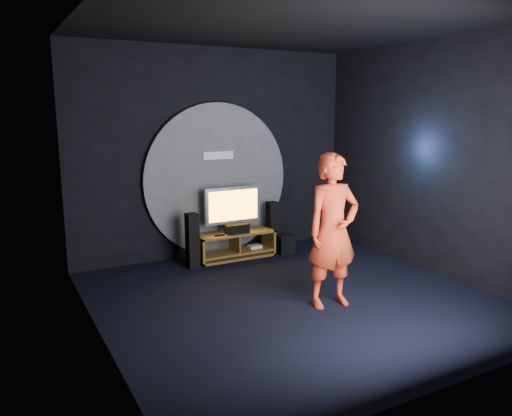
{
  "coord_description": "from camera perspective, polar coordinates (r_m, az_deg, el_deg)",
  "views": [
    {
      "loc": [
        -3.45,
        -5.31,
        2.49
      ],
      "look_at": [
        -0.0,
        1.05,
        1.05
      ],
      "focal_mm": 35.0,
      "sensor_mm": 36.0,
      "label": 1
    }
  ],
  "objects": [
    {
      "name": "floor",
      "position": [
        6.8,
        4.3,
        -10.24
      ],
      "size": [
        5.0,
        5.0,
        0.0
      ],
      "primitive_type": "plane",
      "color": "black",
      "rests_on": "ground"
    },
    {
      "name": "ceiling",
      "position": [
        6.41,
        4.79,
        20.34
      ],
      "size": [
        5.0,
        5.0,
        0.01
      ],
      "primitive_type": "cube",
      "color": "black",
      "rests_on": "back_wall"
    },
    {
      "name": "tv",
      "position": [
        8.4,
        -2.66,
        0.1
      ],
      "size": [
        1.0,
        0.22,
        0.76
      ],
      "color": "#B7B7BF",
      "rests_on": "media_console"
    },
    {
      "name": "back_wall",
      "position": [
        8.57,
        -4.64,
        6.27
      ],
      "size": [
        5.0,
        0.04,
        3.5
      ],
      "primitive_type": "cube",
      "color": "black",
      "rests_on": "ground"
    },
    {
      "name": "right_wall",
      "position": [
        8.01,
        19.8,
        5.3
      ],
      "size": [
        0.04,
        5.0,
        3.5
      ],
      "primitive_type": "cube",
      "color": "black",
      "rests_on": "ground"
    },
    {
      "name": "front_wall",
      "position": [
        4.51,
        22.07,
        1.0
      ],
      "size": [
        5.0,
        0.04,
        3.5
      ],
      "primitive_type": "cube",
      "color": "black",
      "rests_on": "ground"
    },
    {
      "name": "remote",
      "position": [
        8.19,
        -4.16,
        -3.12
      ],
      "size": [
        0.18,
        0.05,
        0.02
      ],
      "primitive_type": "cube",
      "color": "black",
      "rests_on": "media_console"
    },
    {
      "name": "left_wall",
      "position": [
        5.44,
        -18.18,
        2.89
      ],
      "size": [
        0.04,
        5.0,
        3.5
      ],
      "primitive_type": "cube",
      "color": "black",
      "rests_on": "ground"
    },
    {
      "name": "media_console",
      "position": [
        8.5,
        -2.38,
        -4.41
      ],
      "size": [
        1.36,
        0.45,
        0.45
      ],
      "color": "brown",
      "rests_on": "ground"
    },
    {
      "name": "center_speaker",
      "position": [
        8.33,
        -2.15,
        -2.39
      ],
      "size": [
        0.4,
        0.15,
        0.15
      ],
      "primitive_type": "cube",
      "color": "black",
      "rests_on": "media_console"
    },
    {
      "name": "tower_speaker_left",
      "position": [
        7.96,
        -7.28,
        -3.75
      ],
      "size": [
        0.18,
        0.2,
        0.88
      ],
      "primitive_type": "cube",
      "color": "black",
      "rests_on": "ground"
    },
    {
      "name": "tower_speaker_right",
      "position": [
        8.85,
        1.91,
        -2.12
      ],
      "size": [
        0.18,
        0.2,
        0.88
      ],
      "primitive_type": "cube",
      "color": "black",
      "rests_on": "ground"
    },
    {
      "name": "wall_disc_panel",
      "position": [
        8.57,
        -4.44,
        3.25
      ],
      "size": [
        2.6,
        0.11,
        2.6
      ],
      "color": "#515156",
      "rests_on": "ground"
    },
    {
      "name": "subwoofer",
      "position": [
        8.81,
        3.23,
        -4.1
      ],
      "size": [
        0.29,
        0.29,
        0.32
      ],
      "primitive_type": "cube",
      "color": "black",
      "rests_on": "ground"
    },
    {
      "name": "player",
      "position": [
        6.35,
        8.77,
        -2.6
      ],
      "size": [
        0.76,
        0.53,
        1.97
      ],
      "primitive_type": "imported",
      "rotation": [
        0.0,
        0.0,
        -0.09
      ],
      "color": "red",
      "rests_on": "ground"
    }
  ]
}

